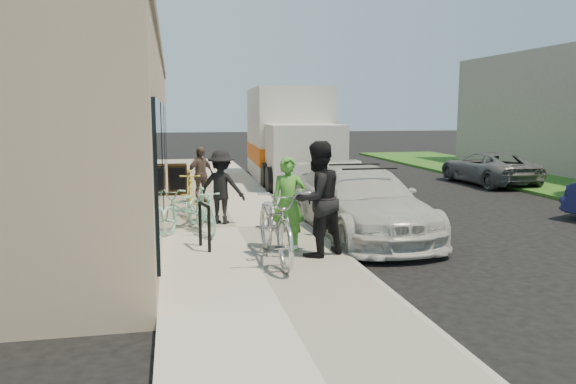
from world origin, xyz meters
TOP-DOWN VIEW (x-y plane):
  - ground at (0.00, 0.00)m, footprint 120.00×120.00m
  - sidewalk at (-2.00, 3.00)m, footprint 3.00×34.00m
  - curb at (-0.45, 3.00)m, footprint 0.12×34.00m
  - storefront at (-5.24, 7.99)m, footprint 3.60×20.00m
  - bike_rack at (-2.76, 1.24)m, footprint 0.18×0.56m
  - sandwich_board at (-3.14, 7.76)m, footprint 0.54×0.55m
  - sedan_white at (0.45, 2.32)m, footprint 2.14×4.91m
  - sedan_silver at (0.37, 3.89)m, footprint 1.45×3.32m
  - moving_truck at (0.88, 11.18)m, footprint 2.86×6.93m
  - far_car_gray at (7.49, 9.20)m, footprint 1.98×4.12m
  - tandem_bike at (-1.68, 0.25)m, footprint 0.88×2.31m
  - woman_rider at (-1.33, 0.92)m, footprint 0.67×0.52m
  - man_standing at (-0.95, 0.41)m, footprint 1.15×1.06m
  - cruiser_bike_a at (-2.67, 2.49)m, footprint 0.69×1.53m
  - cruiser_bike_b at (-3.09, 2.95)m, footprint 1.31×1.77m
  - cruiser_bike_c at (-2.89, 4.73)m, footprint 0.51×1.68m
  - bystander_a at (-2.27, 3.44)m, footprint 1.16×0.92m
  - bystander_b at (-2.56, 6.33)m, footprint 0.90×0.80m

SIDE VIEW (x-z plane):
  - ground at x=0.00m, z-range 0.00..0.00m
  - curb at x=-0.45m, z-range 0.00..0.13m
  - sidewalk at x=-2.00m, z-range 0.00..0.15m
  - sedan_silver at x=0.37m, z-range 0.00..1.11m
  - far_car_gray at x=7.49m, z-range 0.00..1.13m
  - cruiser_bike_b at x=-3.09m, z-range 0.15..1.04m
  - cruiser_bike_a at x=-2.67m, z-range 0.15..1.04m
  - sandwich_board at x=-3.14m, z-range 0.16..1.04m
  - bike_rack at x=-2.76m, z-range 0.23..1.04m
  - cruiser_bike_c at x=-2.89m, z-range 0.15..1.15m
  - sedan_white at x=0.45m, z-range -0.02..1.42m
  - tandem_bike at x=-1.68m, z-range 0.15..1.35m
  - bystander_b at x=-2.56m, z-range 0.15..1.61m
  - bystander_a at x=-2.27m, z-range 0.15..1.71m
  - woman_rider at x=-1.33m, z-range 0.15..1.76m
  - man_standing at x=-0.95m, z-range 0.15..2.05m
  - moving_truck at x=0.88m, z-range -0.19..3.16m
  - storefront at x=-5.24m, z-range 0.01..4.24m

